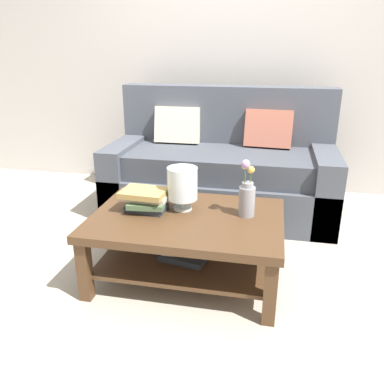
{
  "coord_description": "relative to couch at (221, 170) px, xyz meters",
  "views": [
    {
      "loc": [
        0.46,
        -2.39,
        1.39
      ],
      "look_at": [
        -0.02,
        -0.1,
        0.52
      ],
      "focal_mm": 36.85,
      "sensor_mm": 36.0,
      "label": 1
    }
  ],
  "objects": [
    {
      "name": "ground_plane",
      "position": [
        -0.03,
        -0.91,
        -0.36
      ],
      "size": [
        10.0,
        10.0,
        0.0
      ],
      "primitive_type": "plane",
      "color": "#ADA393"
    },
    {
      "name": "back_wall",
      "position": [
        -0.03,
        0.74,
        0.99
      ],
      "size": [
        6.4,
        0.12,
        2.7
      ],
      "primitive_type": "cube",
      "color": "#BCB7B2",
      "rests_on": "ground"
    },
    {
      "name": "couch",
      "position": [
        0.0,
        0.0,
        0.0
      ],
      "size": [
        1.91,
        0.9,
        1.06
      ],
      "color": "#474C56",
      "rests_on": "ground"
    },
    {
      "name": "coffee_table",
      "position": [
        -0.05,
        -1.17,
        -0.06
      ],
      "size": [
        1.16,
        0.82,
        0.42
      ],
      "color": "#4C331E",
      "rests_on": "ground"
    },
    {
      "name": "book_stack_main",
      "position": [
        -0.32,
        -1.13,
        0.13
      ],
      "size": [
        0.29,
        0.23,
        0.14
      ],
      "color": "#2D333D",
      "rests_on": "coffee_table"
    },
    {
      "name": "glass_hurricane_vase",
      "position": [
        -0.1,
        -1.07,
        0.23
      ],
      "size": [
        0.19,
        0.19,
        0.27
      ],
      "color": "silver",
      "rests_on": "coffee_table"
    },
    {
      "name": "flower_pitcher",
      "position": [
        0.3,
        -1.09,
        0.19
      ],
      "size": [
        0.1,
        0.1,
        0.36
      ],
      "color": "gray",
      "rests_on": "coffee_table"
    }
  ]
}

